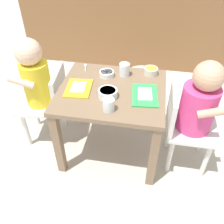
% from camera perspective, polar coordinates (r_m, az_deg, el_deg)
% --- Properties ---
extents(ground_plane, '(7.00, 7.00, 0.00)m').
position_cam_1_polar(ground_plane, '(1.65, -0.00, -8.07)').
color(ground_plane, beige).
extents(kitchen_cabinet_back, '(2.14, 0.33, 0.86)m').
position_cam_1_polar(kitchen_cabinet_back, '(2.47, 5.51, 20.96)').
color(kitchen_cabinet_back, brown).
rests_on(kitchen_cabinet_back, ground).
extents(dining_table, '(0.58, 0.52, 0.46)m').
position_cam_1_polar(dining_table, '(1.39, -0.00, 2.48)').
color(dining_table, '#7A6047').
rests_on(dining_table, ground).
extents(seated_child_left, '(0.31, 0.31, 0.70)m').
position_cam_1_polar(seated_child_left, '(1.52, -16.96, 6.93)').
color(seated_child_left, silver).
rests_on(seated_child_left, ground).
extents(seated_child_right, '(0.28, 0.28, 0.69)m').
position_cam_1_polar(seated_child_right, '(1.35, 19.18, 1.33)').
color(seated_child_right, silver).
rests_on(seated_child_right, ground).
extents(dog, '(0.37, 0.38, 0.31)m').
position_cam_1_polar(dog, '(1.91, 4.71, 7.62)').
color(dog, beige).
rests_on(dog, ground).
extents(food_tray_left, '(0.15, 0.19, 0.02)m').
position_cam_1_polar(food_tray_left, '(1.35, -7.84, 5.61)').
color(food_tray_left, gold).
rests_on(food_tray_left, dining_table).
extents(food_tray_right, '(0.15, 0.22, 0.02)m').
position_cam_1_polar(food_tray_right, '(1.30, 7.71, 4.01)').
color(food_tray_right, green).
rests_on(food_tray_right, dining_table).
extents(water_cup_left, '(0.06, 0.06, 0.07)m').
position_cam_1_polar(water_cup_left, '(1.45, 2.92, 9.77)').
color(water_cup_left, white).
rests_on(water_cup_left, dining_table).
extents(water_cup_right, '(0.06, 0.06, 0.07)m').
position_cam_1_polar(water_cup_right, '(1.18, -0.81, 1.56)').
color(water_cup_right, white).
rests_on(water_cup_right, dining_table).
extents(veggie_bowl_near, '(0.08, 0.08, 0.04)m').
position_cam_1_polar(veggie_bowl_near, '(1.48, 9.08, 9.50)').
color(veggie_bowl_near, silver).
rests_on(veggie_bowl_near, dining_table).
extents(veggie_bowl_far, '(0.09, 0.09, 0.03)m').
position_cam_1_polar(veggie_bowl_far, '(1.45, -1.26, 9.00)').
color(veggie_bowl_far, white).
rests_on(veggie_bowl_far, dining_table).
extents(cereal_bowl_right_side, '(0.10, 0.10, 0.04)m').
position_cam_1_polar(cereal_bowl_right_side, '(1.27, -1.00, 4.45)').
color(cereal_bowl_right_side, white).
rests_on(cereal_bowl_right_side, dining_table).
extents(spoon_by_left_tray, '(0.04, 0.10, 0.01)m').
position_cam_1_polar(spoon_by_left_tray, '(1.55, -6.23, 10.48)').
color(spoon_by_left_tray, silver).
rests_on(spoon_by_left_tray, dining_table).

